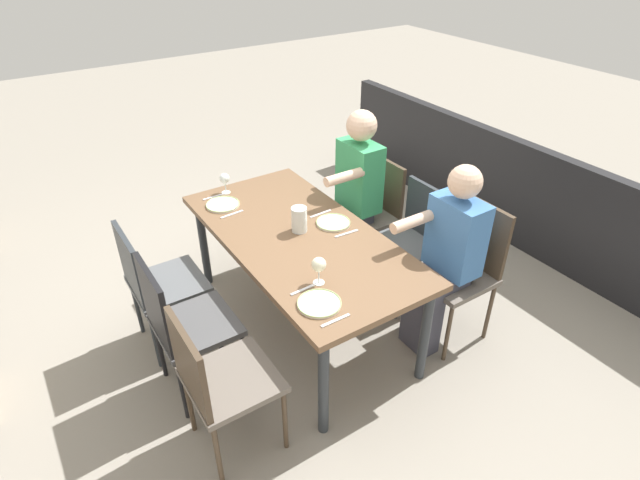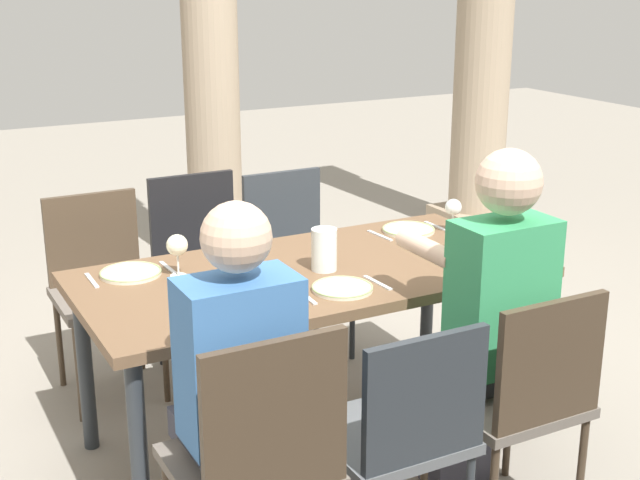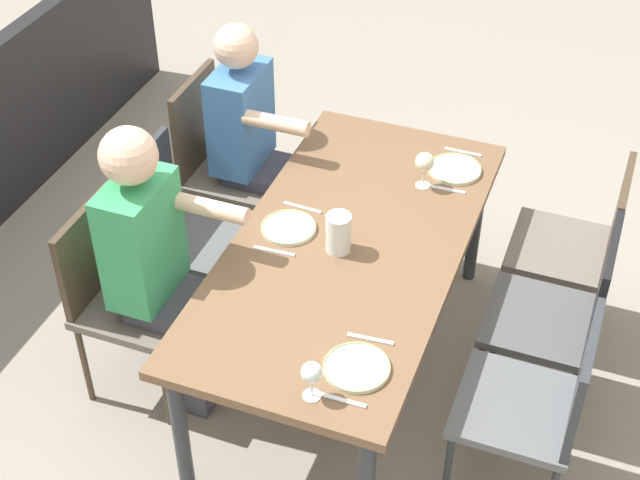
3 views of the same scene
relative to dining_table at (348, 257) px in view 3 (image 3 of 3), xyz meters
The scene contains 22 objects.
ground_plane 0.67m from the dining_table, ahead, with size 16.00×16.00×0.00m, color gray.
dining_table is the anchor object (origin of this frame).
chair_west_north 1.06m from the dining_table, 125.33° to the left, with size 0.44×0.44×0.90m.
chair_west_south 1.07m from the dining_table, 125.19° to the right, with size 0.44×0.44×0.95m.
chair_mid_north 0.88m from the dining_table, 98.43° to the left, with size 0.44×0.44×0.93m.
chair_mid_south 0.88m from the dining_table, 98.48° to the right, with size 0.44×0.44×0.87m.
chair_east_north 0.94m from the dining_table, 68.02° to the left, with size 0.44×0.44×0.89m.
chair_east_south 0.94m from the dining_table, 68.02° to the right, with size 0.44×0.44×0.89m.
diner_woman_green 0.91m from the dining_table, 131.86° to the right, with size 0.35×0.49×1.27m.
diner_man_white 0.75m from the dining_table, 62.56° to the right, with size 0.34×0.50×1.32m.
plate_0 0.69m from the dining_table, 157.05° to the left, with size 0.23×0.23×0.02m.
wine_glass_0 0.54m from the dining_table, 160.53° to the left, with size 0.08×0.08×0.17m.
fork_0 0.83m from the dining_table, 161.09° to the left, with size 0.02×0.17×0.01m, color silver.
spoon_0 0.56m from the dining_table, 151.00° to the left, with size 0.02×0.17×0.01m, color silver.
plate_1 0.27m from the dining_table, 89.97° to the right, with size 0.23×0.23×0.02m.
fork_1 0.30m from the dining_table, 120.41° to the right, with size 0.02×0.17×0.01m, color silver.
spoon_1 0.31m from the dining_table, 59.54° to the right, with size 0.02×0.17×0.01m, color silver.
plate_2 0.67m from the dining_table, 21.90° to the left, with size 0.23×0.23×0.02m.
wine_glass_2 0.82m from the dining_table, 10.77° to the left, with size 0.07×0.07×0.15m.
fork_2 0.54m from the dining_table, 27.92° to the left, with size 0.02×0.17×0.01m, color silver.
spoon_2 0.81m from the dining_table, 17.94° to the left, with size 0.02×0.17×0.01m, color silver.
water_pitcher 0.15m from the dining_table, 27.87° to the right, with size 0.10×0.10×0.17m.
Camera 3 is at (2.71, 0.91, 3.13)m, focal length 52.80 mm.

